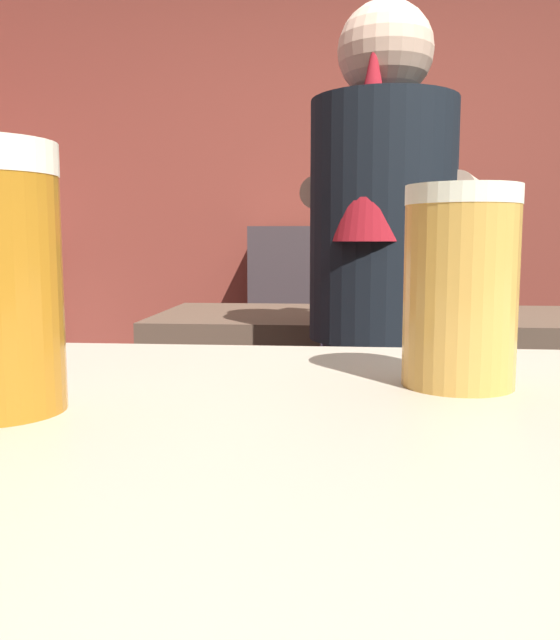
{
  "coord_description": "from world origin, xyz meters",
  "views": [
    {
      "loc": [
        -0.15,
        -1.37,
        1.14
      ],
      "look_at": [
        -0.2,
        -0.75,
        1.06
      ],
      "focal_mm": 36.82,
      "sensor_mm": 36.0,
      "label": 1
    }
  ],
  "objects_px": {
    "bartender": "(380,311)",
    "bottle_vinegar": "(346,207)",
    "bottle_soy": "(441,204)",
    "bottle_olive_oil": "(394,210)",
    "pint_glass_near": "(460,287)",
    "chefs_knife": "(467,315)",
    "mixing_bowl": "(373,305)"
  },
  "relations": [
    {
      "from": "bottle_vinegar",
      "to": "bottle_olive_oil",
      "type": "bearing_deg",
      "value": 14.65
    },
    {
      "from": "bottle_soy",
      "to": "bottle_olive_oil",
      "type": "xyz_separation_m",
      "value": [
        -0.21,
        0.14,
        -0.02
      ]
    },
    {
      "from": "bartender",
      "to": "pint_glass_near",
      "type": "bearing_deg",
      "value": -162.88
    },
    {
      "from": "mixing_bowl",
      "to": "chefs_knife",
      "type": "bearing_deg",
      "value": -13.77
    },
    {
      "from": "chefs_knife",
      "to": "pint_glass_near",
      "type": "xyz_separation_m",
      "value": [
        -0.3,
        -1.54,
        0.19
      ]
    },
    {
      "from": "pint_glass_near",
      "to": "bottle_soy",
      "type": "height_order",
      "value": "bottle_soy"
    },
    {
      "from": "mixing_bowl",
      "to": "chefs_knife",
      "type": "relative_size",
      "value": 0.75
    },
    {
      "from": "bottle_soy",
      "to": "bottle_vinegar",
      "type": "relative_size",
      "value": 1.09
    },
    {
      "from": "chefs_knife",
      "to": "bottle_olive_oil",
      "type": "distance_m",
      "value": 1.42
    },
    {
      "from": "pint_glass_near",
      "to": "bottle_olive_oil",
      "type": "relative_size",
      "value": 0.61
    },
    {
      "from": "pint_glass_near",
      "to": "bottle_olive_oil",
      "type": "distance_m",
      "value": 2.92
    },
    {
      "from": "bartender",
      "to": "bottle_vinegar",
      "type": "distance_m",
      "value": 1.74
    },
    {
      "from": "pint_glass_near",
      "to": "mixing_bowl",
      "type": "bearing_deg",
      "value": 89.0
    },
    {
      "from": "bartender",
      "to": "bottle_vinegar",
      "type": "relative_size",
      "value": 6.75
    },
    {
      "from": "bartender",
      "to": "bottle_olive_oil",
      "type": "distance_m",
      "value": 1.81
    },
    {
      "from": "bottle_soy",
      "to": "bottle_olive_oil",
      "type": "relative_size",
      "value": 1.26
    },
    {
      "from": "bottle_olive_oil",
      "to": "bottle_soy",
      "type": "bearing_deg",
      "value": -34.87
    },
    {
      "from": "bartender",
      "to": "chefs_knife",
      "type": "distance_m",
      "value": 0.5
    },
    {
      "from": "chefs_knife",
      "to": "bottle_vinegar",
      "type": "relative_size",
      "value": 0.96
    },
    {
      "from": "bartender",
      "to": "bottle_soy",
      "type": "height_order",
      "value": "bartender"
    },
    {
      "from": "bartender",
      "to": "bottle_olive_oil",
      "type": "bearing_deg",
      "value": 12.59
    },
    {
      "from": "pint_glass_near",
      "to": "bottle_soy",
      "type": "xyz_separation_m",
      "value": [
        0.4,
        2.76,
        0.2
      ]
    },
    {
      "from": "chefs_knife",
      "to": "bottle_soy",
      "type": "xyz_separation_m",
      "value": [
        0.1,
        1.22,
        0.39
      ]
    },
    {
      "from": "mixing_bowl",
      "to": "pint_glass_near",
      "type": "relative_size",
      "value": 1.38
    },
    {
      "from": "bottle_soy",
      "to": "bottle_vinegar",
      "type": "height_order",
      "value": "bottle_soy"
    },
    {
      "from": "mixing_bowl",
      "to": "pint_glass_near",
      "type": "xyz_separation_m",
      "value": [
        -0.03,
        -1.61,
        0.17
      ]
    },
    {
      "from": "mixing_bowl",
      "to": "bottle_vinegar",
      "type": "xyz_separation_m",
      "value": [
        -0.07,
        1.24,
        0.36
      ]
    },
    {
      "from": "bartender",
      "to": "bottle_vinegar",
      "type": "height_order",
      "value": "bartender"
    },
    {
      "from": "mixing_bowl",
      "to": "bottle_olive_oil",
      "type": "relative_size",
      "value": 0.84
    },
    {
      "from": "bottle_soy",
      "to": "bottle_olive_oil",
      "type": "bearing_deg",
      "value": 145.13
    },
    {
      "from": "bottle_vinegar",
      "to": "pint_glass_near",
      "type": "bearing_deg",
      "value": -89.07
    },
    {
      "from": "bartender",
      "to": "bottle_olive_oil",
      "type": "xyz_separation_m",
      "value": [
        0.17,
        1.77,
        0.32
      ]
    }
  ]
}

